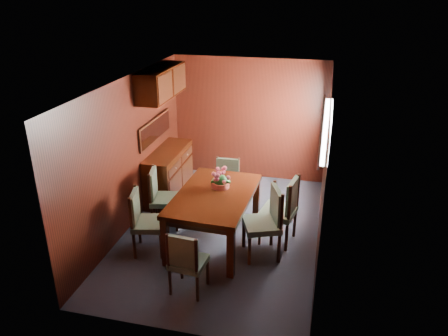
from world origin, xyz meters
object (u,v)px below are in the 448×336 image
(chair_right_near, at_px, (267,218))
(sideboard, at_px, (169,173))
(chair_left_near, at_px, (143,218))
(chair_head, at_px, (186,260))
(dining_table, at_px, (215,200))
(flower_centerpiece, at_px, (221,179))

(chair_right_near, bearing_deg, sideboard, 32.71)
(chair_right_near, bearing_deg, chair_left_near, 79.25)
(sideboard, relative_size, chair_left_near, 1.42)
(chair_right_near, distance_m, chair_head, 1.40)
(chair_head, bearing_deg, dining_table, 93.94)
(chair_left_near, height_order, chair_head, chair_left_near)
(chair_left_near, bearing_deg, dining_table, 105.12)
(sideboard, xyz_separation_m, chair_head, (1.17, -2.57, 0.05))
(chair_left_near, bearing_deg, flower_centerpiece, 113.84)
(chair_left_near, xyz_separation_m, chair_head, (0.90, -0.77, -0.04))
(chair_right_near, bearing_deg, dining_table, 56.62)
(chair_right_near, bearing_deg, chair_head, 120.67)
(dining_table, relative_size, chair_right_near, 1.65)
(dining_table, bearing_deg, chair_right_near, -9.43)
(sideboard, xyz_separation_m, dining_table, (1.21, -1.30, 0.25))
(chair_left_near, height_order, chair_right_near, chair_right_near)
(chair_right_near, height_order, flower_centerpiece, flower_centerpiece)
(chair_left_near, distance_m, chair_right_near, 1.79)
(chair_left_near, xyz_separation_m, chair_right_near, (1.76, 0.33, 0.05))
(sideboard, distance_m, chair_head, 2.83)
(sideboard, relative_size, chair_right_near, 1.30)
(dining_table, bearing_deg, chair_left_near, -149.13)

